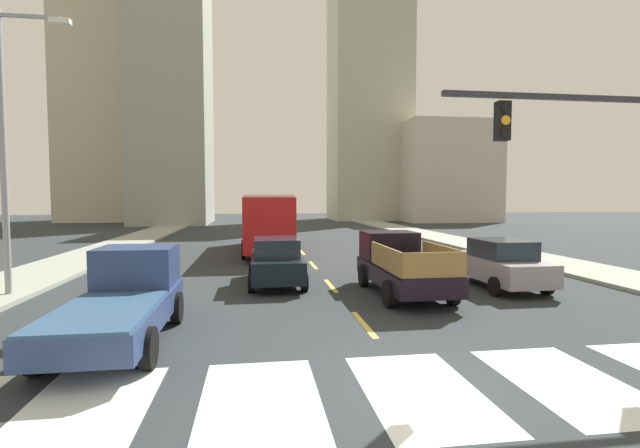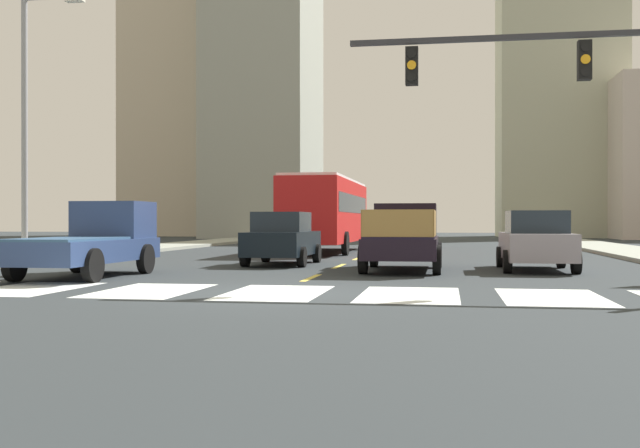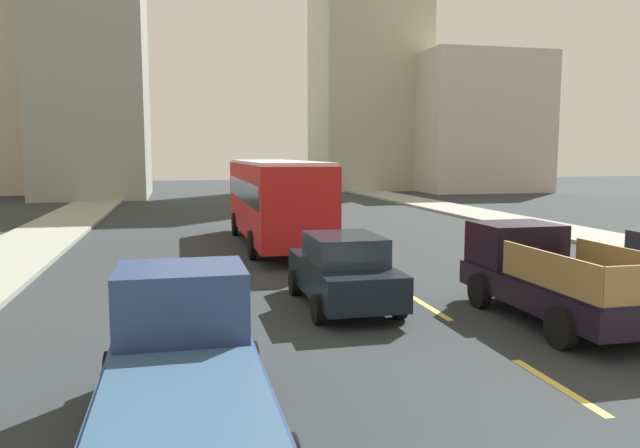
{
  "view_description": "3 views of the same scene",
  "coord_description": "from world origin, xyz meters",
  "px_view_note": "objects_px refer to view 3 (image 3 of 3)",
  "views": [
    {
      "loc": [
        -2.71,
        -7.01,
        3.22
      ],
      "look_at": [
        0.73,
        16.77,
        1.78
      ],
      "focal_mm": 25.4,
      "sensor_mm": 36.0,
      "label": 1
    },
    {
      "loc": [
        3.34,
        -14.65,
        1.42
      ],
      "look_at": [
        -1.6,
        14.9,
        1.31
      ],
      "focal_mm": 42.47,
      "sensor_mm": 36.0,
      "label": 2
    },
    {
      "loc": [
        -5.68,
        -4.02,
        3.6
      ],
      "look_at": [
        -1.67,
        13.13,
        1.55
      ],
      "focal_mm": 34.08,
      "sensor_mm": 36.0,
      "label": 3
    }
  ],
  "objects_px": {
    "pickup_stakebed": "(546,276)",
    "city_bus": "(274,196)",
    "pickup_dark": "(183,363)",
    "sedan_near_left": "(343,271)"
  },
  "relations": [
    {
      "from": "pickup_stakebed",
      "to": "pickup_dark",
      "type": "distance_m",
      "value": 8.7
    },
    {
      "from": "pickup_dark",
      "to": "city_bus",
      "type": "relative_size",
      "value": 0.48
    },
    {
      "from": "pickup_stakebed",
      "to": "city_bus",
      "type": "height_order",
      "value": "city_bus"
    },
    {
      "from": "pickup_stakebed",
      "to": "city_bus",
      "type": "distance_m",
      "value": 12.56
    },
    {
      "from": "pickup_stakebed",
      "to": "pickup_dark",
      "type": "relative_size",
      "value": 1.0
    },
    {
      "from": "pickup_dark",
      "to": "sedan_near_left",
      "type": "xyz_separation_m",
      "value": [
        3.73,
        5.83,
        -0.06
      ]
    },
    {
      "from": "city_bus",
      "to": "pickup_stakebed",
      "type": "bearing_deg",
      "value": -71.92
    },
    {
      "from": "pickup_dark",
      "to": "city_bus",
      "type": "xyz_separation_m",
      "value": [
        3.64,
        15.67,
        1.03
      ]
    },
    {
      "from": "city_bus",
      "to": "sedan_near_left",
      "type": "height_order",
      "value": "city_bus"
    },
    {
      "from": "pickup_stakebed",
      "to": "city_bus",
      "type": "bearing_deg",
      "value": 108.64
    }
  ]
}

